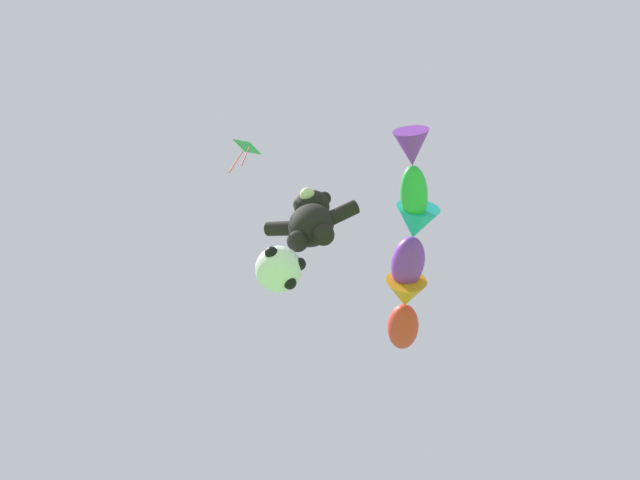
% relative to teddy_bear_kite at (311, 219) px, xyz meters
% --- Properties ---
extents(teddy_bear_kite, '(2.27, 1.00, 2.31)m').
position_rel_teddy_bear_kite_xyz_m(teddy_bear_kite, '(0.00, 0.00, 0.00)').
color(teddy_bear_kite, black).
extents(soccer_ball_kite, '(1.05, 1.05, 0.97)m').
position_rel_teddy_bear_kite_xyz_m(soccer_ball_kite, '(-0.69, 0.15, -1.61)').
color(soccer_ball_kite, white).
extents(fish_kite_emerald, '(1.05, 2.47, 0.84)m').
position_rel_teddy_bear_kite_xyz_m(fish_kite_emerald, '(2.56, -0.12, 0.86)').
color(fish_kite_emerald, green).
extents(fish_kite_violet, '(1.77, 2.66, 1.12)m').
position_rel_teddy_bear_kite_xyz_m(fish_kite_violet, '(2.21, 1.92, 1.05)').
color(fish_kite_violet, purple).
extents(fish_kite_crimson, '(1.58, 2.63, 1.14)m').
position_rel_teddy_bear_kite_xyz_m(fish_kite_crimson, '(1.61, 4.02, 0.94)').
color(fish_kite_crimson, red).
extents(diamond_kite, '(0.66, 0.65, 2.63)m').
position_rel_teddy_bear_kite_xyz_m(diamond_kite, '(-1.68, -1.18, 3.10)').
color(diamond_kite, green).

